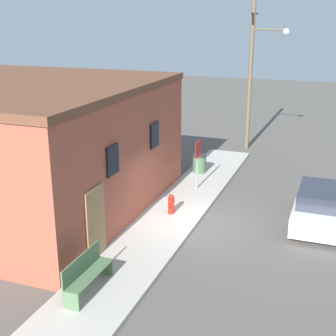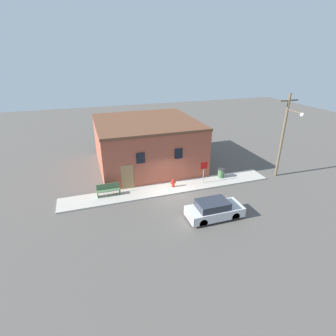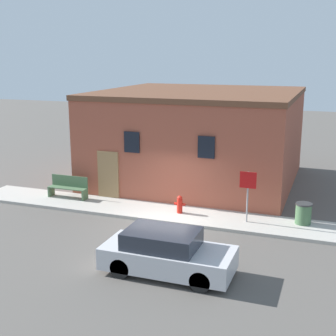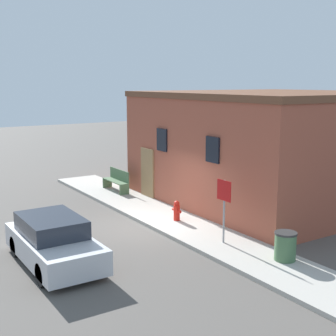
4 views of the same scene
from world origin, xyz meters
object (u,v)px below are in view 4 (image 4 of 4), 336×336
bench (117,180)px  trash_bin (285,246)px  parked_car (54,242)px  stop_sign (224,200)px  fire_hydrant (177,211)px

bench → trash_bin: bench is taller
parked_car → trash_bin: bearing=56.8°
stop_sign → fire_hydrant: bearing=177.7°
fire_hydrant → parked_car: parked_car is taller
parked_car → stop_sign: bearing=73.0°
stop_sign → bench: bearing=177.0°
stop_sign → trash_bin: bearing=14.5°
fire_hydrant → bench: bench is taller
bench → parked_car: bearing=-38.6°
stop_sign → parked_car: stop_sign is taller
bench → trash_bin: bearing=0.6°
trash_bin → stop_sign: bearing=-165.5°
fire_hydrant → bench: (-5.31, 0.31, 0.12)m
fire_hydrant → parked_car: size_ratio=0.19×
bench → parked_car: parked_car is taller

